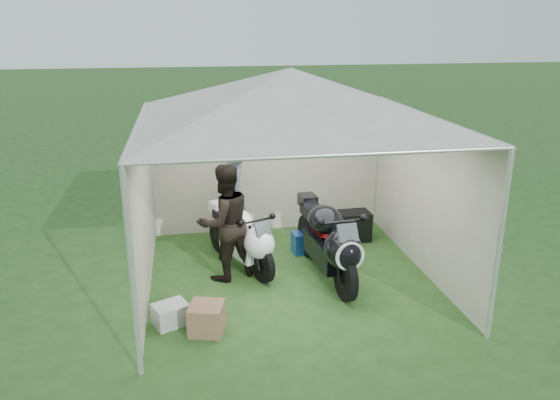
# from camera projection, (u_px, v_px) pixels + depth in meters

# --- Properties ---
(ground) EXTENTS (80.00, 80.00, 0.00)m
(ground) POSITION_uv_depth(u_px,v_px,m) (290.00, 277.00, 8.01)
(ground) COLOR #25471C
(ground) RESTS_ON ground
(canopy_tent) EXTENTS (5.66, 5.66, 3.00)m
(canopy_tent) POSITION_uv_depth(u_px,v_px,m) (290.00, 100.00, 7.24)
(canopy_tent) COLOR silver
(canopy_tent) RESTS_ON ground
(motorcycle_white) EXTENTS (0.95, 1.75, 0.91)m
(motorcycle_white) POSITION_uv_depth(u_px,v_px,m) (243.00, 237.00, 8.14)
(motorcycle_white) COLOR black
(motorcycle_white) RESTS_ON ground
(motorcycle_black) EXTENTS (0.62, 2.20, 1.08)m
(motorcycle_black) POSITION_uv_depth(u_px,v_px,m) (329.00, 240.00, 7.77)
(motorcycle_black) COLOR black
(motorcycle_black) RESTS_ON ground
(paddock_stand) EXTENTS (0.48, 0.33, 0.34)m
(paddock_stand) POSITION_uv_depth(u_px,v_px,m) (307.00, 242.00, 8.83)
(paddock_stand) COLOR blue
(paddock_stand) RESTS_ON ground
(person_dark_jacket) EXTENTS (1.02, 0.92, 1.71)m
(person_dark_jacket) POSITION_uv_depth(u_px,v_px,m) (225.00, 222.00, 7.75)
(person_dark_jacket) COLOR black
(person_dark_jacket) RESTS_ON ground
(person_blue_jacket) EXTENTS (0.61, 0.73, 1.70)m
(person_blue_jacket) POSITION_uv_depth(u_px,v_px,m) (234.00, 197.00, 8.88)
(person_blue_jacket) COLOR slate
(person_blue_jacket) RESTS_ON ground
(equipment_box) EXTENTS (0.52, 0.42, 0.50)m
(equipment_box) POSITION_uv_depth(u_px,v_px,m) (355.00, 226.00, 9.31)
(equipment_box) COLOR black
(equipment_box) RESTS_ON ground
(crate_0) EXTENTS (0.50, 0.45, 0.27)m
(crate_0) POSITION_uv_depth(u_px,v_px,m) (171.00, 314.00, 6.72)
(crate_0) COLOR silver
(crate_0) RESTS_ON ground
(crate_1) EXTENTS (0.49, 0.49, 0.36)m
(crate_1) POSITION_uv_depth(u_px,v_px,m) (207.00, 318.00, 6.54)
(crate_1) COLOR #856246
(crate_1) RESTS_ON ground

